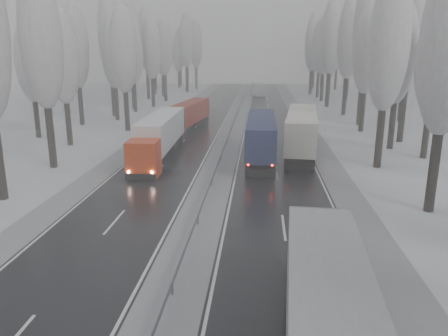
# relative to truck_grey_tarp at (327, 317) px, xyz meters

# --- Properties ---
(carriageway_right) EXTENTS (7.50, 200.00, 0.03)m
(carriageway_right) POSITION_rel_truck_grey_tarp_xyz_m (-0.64, 30.66, -2.33)
(carriageway_right) COLOR black
(carriageway_right) RESTS_ON ground
(carriageway_left) EXTENTS (7.50, 200.00, 0.03)m
(carriageway_left) POSITION_rel_truck_grey_tarp_xyz_m (-11.14, 30.66, -2.33)
(carriageway_left) COLOR black
(carriageway_left) RESTS_ON ground
(median_slush) EXTENTS (3.00, 200.00, 0.04)m
(median_slush) POSITION_rel_truck_grey_tarp_xyz_m (-5.89, 30.66, -2.32)
(median_slush) COLOR #999BA1
(median_slush) RESTS_ON ground
(shoulder_right) EXTENTS (2.40, 200.00, 0.04)m
(shoulder_right) POSITION_rel_truck_grey_tarp_xyz_m (4.31, 30.66, -2.32)
(shoulder_right) COLOR #999BA1
(shoulder_right) RESTS_ON ground
(shoulder_left) EXTENTS (2.40, 200.00, 0.04)m
(shoulder_left) POSITION_rel_truck_grey_tarp_xyz_m (-16.09, 30.66, -2.32)
(shoulder_left) COLOR #999BA1
(shoulder_left) RESTS_ON ground
(median_guardrail) EXTENTS (0.12, 200.00, 0.76)m
(median_guardrail) POSITION_rel_truck_grey_tarp_xyz_m (-5.89, 30.65, -1.74)
(median_guardrail) COLOR slate
(median_guardrail) RESTS_ON ground
(tree_18) EXTENTS (3.60, 3.60, 16.58)m
(tree_18) POSITION_rel_truck_grey_tarp_xyz_m (8.61, 27.69, 8.36)
(tree_18) COLOR black
(tree_18) RESTS_ON ground
(tree_19) EXTENTS (3.60, 3.60, 14.57)m
(tree_19) POSITION_rel_truck_grey_tarp_xyz_m (14.13, 31.69, 7.07)
(tree_19) COLOR black
(tree_19) RESTS_ON ground
(tree_20) EXTENTS (3.60, 3.60, 15.71)m
(tree_20) POSITION_rel_truck_grey_tarp_xyz_m (12.00, 35.83, 7.80)
(tree_20) COLOR black
(tree_20) RESTS_ON ground
(tree_21) EXTENTS (3.60, 3.60, 18.62)m
(tree_21) POSITION_rel_truck_grey_tarp_xyz_m (14.23, 39.83, 9.66)
(tree_21) COLOR black
(tree_21) RESTS_ON ground
(tree_22) EXTENTS (3.60, 3.60, 15.86)m
(tree_22) POSITION_rel_truck_grey_tarp_xyz_m (11.13, 46.26, 7.90)
(tree_22) COLOR black
(tree_22) RESTS_ON ground
(tree_23) EXTENTS (3.60, 3.60, 13.55)m
(tree_23) POSITION_rel_truck_grey_tarp_xyz_m (17.41, 50.26, 6.42)
(tree_23) COLOR black
(tree_23) RESTS_ON ground
(tree_24) EXTENTS (3.60, 3.60, 20.49)m
(tree_24) POSITION_rel_truck_grey_tarp_xyz_m (12.00, 51.68, 10.84)
(tree_24) COLOR black
(tree_24) RESTS_ON ground
(tree_25) EXTENTS (3.60, 3.60, 19.44)m
(tree_25) POSITION_rel_truck_grey_tarp_xyz_m (18.92, 55.68, 10.18)
(tree_25) COLOR black
(tree_25) RESTS_ON ground
(tree_26) EXTENTS (3.60, 3.60, 18.78)m
(tree_26) POSITION_rel_truck_grey_tarp_xyz_m (11.67, 61.93, 9.76)
(tree_26) COLOR black
(tree_26) RESTS_ON ground
(tree_27) EXTENTS (3.60, 3.60, 17.62)m
(tree_27) POSITION_rel_truck_grey_tarp_xyz_m (18.82, 65.93, 9.02)
(tree_27) COLOR black
(tree_27) RESTS_ON ground
(tree_28) EXTENTS (3.60, 3.60, 19.62)m
(tree_28) POSITION_rel_truck_grey_tarp_xyz_m (10.45, 72.61, 10.29)
(tree_28) COLOR black
(tree_28) RESTS_ON ground
(tree_29) EXTENTS (3.60, 3.60, 18.11)m
(tree_29) POSITION_rel_truck_grey_tarp_xyz_m (17.82, 76.61, 9.33)
(tree_29) COLOR black
(tree_29) RESTS_ON ground
(tree_30) EXTENTS (3.60, 3.60, 17.86)m
(tree_30) POSITION_rel_truck_grey_tarp_xyz_m (10.67, 82.36, 9.17)
(tree_30) COLOR black
(tree_30) RESTS_ON ground
(tree_31) EXTENTS (3.60, 3.60, 18.58)m
(tree_31) POSITION_rel_truck_grey_tarp_xyz_m (16.58, 86.36, 9.63)
(tree_31) COLOR black
(tree_31) RESTS_ON ground
(tree_32) EXTENTS (3.60, 3.60, 17.33)m
(tree_32) POSITION_rel_truck_grey_tarp_xyz_m (10.74, 89.87, 8.84)
(tree_32) COLOR black
(tree_32) RESTS_ON ground
(tree_33) EXTENTS (3.60, 3.60, 14.33)m
(tree_33) POSITION_rel_truck_grey_tarp_xyz_m (13.87, 93.87, 6.92)
(tree_33) COLOR black
(tree_33) RESTS_ON ground
(tree_34) EXTENTS (3.60, 3.60, 17.63)m
(tree_34) POSITION_rel_truck_grey_tarp_xyz_m (9.84, 96.98, 9.03)
(tree_34) COLOR black
(tree_34) RESTS_ON ground
(tree_35) EXTENTS (3.60, 3.60, 18.25)m
(tree_35) POSITION_rel_truck_grey_tarp_xyz_m (19.05, 100.98, 9.42)
(tree_35) COLOR black
(tree_35) RESTS_ON ground
(tree_36) EXTENTS (3.60, 3.60, 20.23)m
(tree_36) POSITION_rel_truck_grey_tarp_xyz_m (11.14, 106.82, 10.68)
(tree_36) COLOR black
(tree_36) RESTS_ON ground
(tree_37) EXTENTS (3.60, 3.60, 16.37)m
(tree_37) POSITION_rel_truck_grey_tarp_xyz_m (18.13, 110.82, 8.22)
(tree_37) COLOR black
(tree_37) RESTS_ON ground
(tree_38) EXTENTS (3.60, 3.60, 17.97)m
(tree_38) POSITION_rel_truck_grey_tarp_xyz_m (12.84, 117.39, 9.25)
(tree_38) COLOR black
(tree_38) RESTS_ON ground
(tree_39) EXTENTS (3.60, 3.60, 16.19)m
(tree_39) POSITION_rel_truck_grey_tarp_xyz_m (15.66, 121.39, 8.11)
(tree_39) COLOR black
(tree_39) RESTS_ON ground
(tree_58) EXTENTS (3.60, 3.60, 17.21)m
(tree_58) POSITION_rel_truck_grey_tarp_xyz_m (-21.02, 25.23, 8.76)
(tree_58) COLOR black
(tree_58) RESTS_ON ground
(tree_60) EXTENTS (3.60, 3.60, 14.84)m
(tree_60) POSITION_rel_truck_grey_tarp_xyz_m (-23.64, 34.86, 7.25)
(tree_60) COLOR black
(tree_60) RESTS_ON ground
(tree_61) EXTENTS (3.60, 3.60, 13.95)m
(tree_61) POSITION_rel_truck_grey_tarp_xyz_m (-29.41, 38.86, 6.68)
(tree_61) COLOR black
(tree_61) RESTS_ON ground
(tree_62) EXTENTS (3.60, 3.60, 16.04)m
(tree_62) POSITION_rel_truck_grey_tarp_xyz_m (-19.84, 44.39, 8.01)
(tree_62) COLOR black
(tree_62) RESTS_ON ground
(tree_63) EXTENTS (3.60, 3.60, 16.88)m
(tree_63) POSITION_rel_truck_grey_tarp_xyz_m (-27.74, 48.39, 8.55)
(tree_63) COLOR black
(tree_63) RESTS_ON ground
(tree_64) EXTENTS (3.60, 3.60, 15.42)m
(tree_64) POSITION_rel_truck_grey_tarp_xyz_m (-24.16, 53.38, 7.62)
(tree_64) COLOR black
(tree_64) RESTS_ON ground
(tree_65) EXTENTS (3.60, 3.60, 19.48)m
(tree_65) POSITION_rel_truck_grey_tarp_xyz_m (-25.95, 57.38, 10.20)
(tree_65) COLOR black
(tree_65) RESTS_ON ground
(tree_66) EXTENTS (3.60, 3.60, 15.23)m
(tree_66) POSITION_rel_truck_grey_tarp_xyz_m (-24.05, 63.01, 7.49)
(tree_66) COLOR black
(tree_66) RESTS_ON ground
(tree_67) EXTENTS (3.60, 3.60, 17.09)m
(tree_67) POSITION_rel_truck_grey_tarp_xyz_m (-25.44, 67.01, 8.69)
(tree_67) COLOR black
(tree_67) RESTS_ON ground
(tree_68) EXTENTS (3.60, 3.60, 16.65)m
(tree_68) POSITION_rel_truck_grey_tarp_xyz_m (-22.47, 69.77, 8.40)
(tree_68) COLOR black
(tree_68) RESTS_ON ground
(tree_69) EXTENTS (3.60, 3.60, 19.35)m
(tree_69) POSITION_rel_truck_grey_tarp_xyz_m (-27.31, 73.77, 10.12)
(tree_69) COLOR black
(tree_69) RESTS_ON ground
(tree_70) EXTENTS (3.60, 3.60, 17.09)m
(tree_70) POSITION_rel_truck_grey_tarp_xyz_m (-22.22, 79.85, 8.69)
(tree_70) COLOR black
(tree_70) RESTS_ON ground
(tree_71) EXTENTS (3.60, 3.60, 19.61)m
(tree_71) POSITION_rel_truck_grey_tarp_xyz_m (-26.98, 83.85, 10.28)
(tree_71) COLOR black
(tree_71) RESTS_ON ground
(tree_72) EXTENTS (3.60, 3.60, 15.11)m
(tree_72) POSITION_rel_truck_grey_tarp_xyz_m (-24.82, 89.20, 7.42)
(tree_72) COLOR black
(tree_72) RESTS_ON ground
(tree_73) EXTENTS (3.60, 3.60, 17.22)m
(tree_73) POSITION_rel_truck_grey_tarp_xyz_m (-27.71, 93.20, 8.76)
(tree_73) COLOR black
(tree_73) RESTS_ON ground
(tree_74) EXTENTS (3.60, 3.60, 19.68)m
(tree_74) POSITION_rel_truck_grey_tarp_xyz_m (-20.97, 99.99, 10.33)
(tree_74) COLOR black
(tree_74) RESTS_ON ground
(tree_75) EXTENTS (3.60, 3.60, 18.60)m
(tree_75) POSITION_rel_truck_grey_tarp_xyz_m (-30.09, 103.99, 9.65)
(tree_75) COLOR black
(tree_75) RESTS_ON ground
(tree_76) EXTENTS (3.60, 3.60, 18.55)m
(tree_76) POSITION_rel_truck_grey_tarp_xyz_m (-19.94, 109.38, 9.61)
(tree_76) COLOR black
(tree_76) RESTS_ON ground
(tree_77) EXTENTS (3.60, 3.60, 14.32)m
(tree_77) POSITION_rel_truck_grey_tarp_xyz_m (-25.56, 113.38, 6.92)
(tree_77) COLOR black
(tree_77) RESTS_ON ground
(tree_78) EXTENTS (3.60, 3.60, 19.55)m
(tree_78) POSITION_rel_truck_grey_tarp_xyz_m (-23.45, 115.97, 10.25)
(tree_78) COLOR black
(tree_78) RESTS_ON ground
(tree_79) EXTENTS (3.60, 3.60, 17.07)m
(tree_79) POSITION_rel_truck_grey_tarp_xyz_m (-26.22, 119.97, 8.67)
(tree_79) COLOR black
(tree_79) RESTS_ON ground
(truck_grey_tarp) EXTENTS (3.45, 15.76, 4.01)m
(truck_grey_tarp) POSITION_rel_truck_grey_tarp_xyz_m (0.00, 0.00, 0.00)
(truck_grey_tarp) COLOR #444549
(truck_grey_tarp) RESTS_ON ground
(truck_blue_box) EXTENTS (2.65, 16.44, 4.21)m
(truck_blue_box) POSITION_rel_truck_grey_tarp_xyz_m (-2.10, 30.02, 0.11)
(truck_blue_box) COLOR #201D4A
(truck_blue_box) RESTS_ON ground
(truck_cream_box) EXTENTS (4.53, 17.59, 4.47)m
(truck_cream_box) POSITION_rel_truck_grey_tarp_xyz_m (2.06, 32.45, 0.27)
(truck_cream_box) COLOR #9F9B8D
(truck_cream_box) RESTS_ON ground
(box_truck_distant) EXTENTS (3.35, 8.40, 3.06)m
(box_truck_distant) POSITION_rel_truck_grey_tarp_xyz_m (-2.75, 92.30, -0.79)
(box_truck_distant) COLOR #A6A8AD
(box_truck_distant) RESTS_ON ground
(truck_red_white) EXTENTS (2.96, 16.30, 4.16)m
(truck_red_white) POSITION_rel_truck_grey_tarp_xyz_m (-11.98, 29.22, 0.09)
(truck_red_white) COLOR red
(truck_red_white) RESTS_ON ground
(truck_red_red) EXTENTS (4.14, 14.72, 3.74)m
(truck_red_red) POSITION_rel_truck_grey_tarp_xyz_m (-11.68, 44.31, -0.16)
(truck_red_red) COLOR #A7091B
(truck_red_red) RESTS_ON ground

